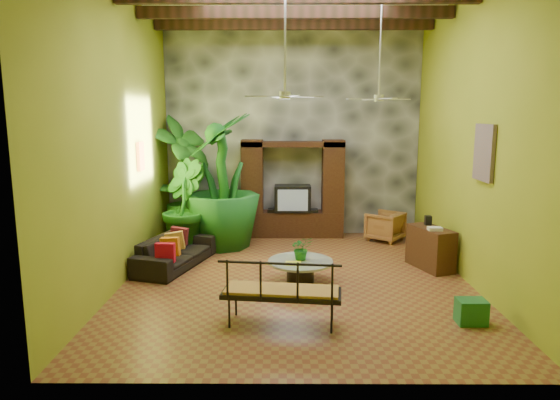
{
  "coord_description": "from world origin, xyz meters",
  "views": [
    {
      "loc": [
        -0.24,
        -8.53,
        2.93
      ],
      "look_at": [
        -0.28,
        0.2,
        1.39
      ],
      "focal_mm": 32.0,
      "sensor_mm": 36.0,
      "label": 1
    }
  ],
  "objects_px": {
    "ceiling_fan_front": "(285,82)",
    "ceiling_fan_back": "(379,87)",
    "tall_plant_b": "(182,206)",
    "tall_plant_a": "(184,178)",
    "wicker_armchair": "(385,226)",
    "side_console": "(431,248)",
    "entertainment_center": "(293,196)",
    "coffee_table": "(300,268)",
    "tall_plant_c": "(222,181)",
    "green_bin": "(471,312)",
    "sofa": "(175,251)",
    "iron_bench": "(282,290)"
  },
  "relations": [
    {
      "from": "side_console",
      "to": "ceiling_fan_back",
      "type": "bearing_deg",
      "value": 129.56
    },
    {
      "from": "ceiling_fan_back",
      "to": "tall_plant_c",
      "type": "bearing_deg",
      "value": 163.03
    },
    {
      "from": "sofa",
      "to": "tall_plant_c",
      "type": "relative_size",
      "value": 0.69
    },
    {
      "from": "tall_plant_c",
      "to": "side_console",
      "type": "relative_size",
      "value": 2.96
    },
    {
      "from": "green_bin",
      "to": "wicker_armchair",
      "type": "bearing_deg",
      "value": 93.47
    },
    {
      "from": "ceiling_fan_front",
      "to": "iron_bench",
      "type": "relative_size",
      "value": 1.09
    },
    {
      "from": "tall_plant_c",
      "to": "iron_bench",
      "type": "bearing_deg",
      "value": -72.54
    },
    {
      "from": "tall_plant_a",
      "to": "entertainment_center",
      "type": "bearing_deg",
      "value": 6.55
    },
    {
      "from": "sofa",
      "to": "tall_plant_b",
      "type": "distance_m",
      "value": 1.28
    },
    {
      "from": "wicker_armchair",
      "to": "tall_plant_b",
      "type": "height_order",
      "value": "tall_plant_b"
    },
    {
      "from": "sofa",
      "to": "tall_plant_a",
      "type": "relative_size",
      "value": 0.7
    },
    {
      "from": "tall_plant_c",
      "to": "tall_plant_b",
      "type": "bearing_deg",
      "value": -156.35
    },
    {
      "from": "wicker_armchair",
      "to": "coffee_table",
      "type": "relative_size",
      "value": 0.65
    },
    {
      "from": "entertainment_center",
      "to": "wicker_armchair",
      "type": "relative_size",
      "value": 3.25
    },
    {
      "from": "entertainment_center",
      "to": "tall_plant_a",
      "type": "distance_m",
      "value": 2.58
    },
    {
      "from": "entertainment_center",
      "to": "sofa",
      "type": "bearing_deg",
      "value": -133.69
    },
    {
      "from": "tall_plant_a",
      "to": "green_bin",
      "type": "relative_size",
      "value": 7.22
    },
    {
      "from": "side_console",
      "to": "green_bin",
      "type": "xyz_separation_m",
      "value": [
        -0.16,
        -2.53,
        -0.22
      ]
    },
    {
      "from": "tall_plant_b",
      "to": "coffee_table",
      "type": "xyz_separation_m",
      "value": [
        2.44,
        -2.02,
        -0.73
      ]
    },
    {
      "from": "tall_plant_a",
      "to": "iron_bench",
      "type": "height_order",
      "value": "tall_plant_a"
    },
    {
      "from": "entertainment_center",
      "to": "tall_plant_b",
      "type": "relative_size",
      "value": 1.22
    },
    {
      "from": "ceiling_fan_front",
      "to": "tall_plant_b",
      "type": "height_order",
      "value": "ceiling_fan_front"
    },
    {
      "from": "tall_plant_b",
      "to": "side_console",
      "type": "distance_m",
      "value": 5.11
    },
    {
      "from": "entertainment_center",
      "to": "wicker_armchair",
      "type": "bearing_deg",
      "value": -10.85
    },
    {
      "from": "ceiling_fan_front",
      "to": "entertainment_center",
      "type": "bearing_deg",
      "value": 86.76
    },
    {
      "from": "iron_bench",
      "to": "side_console",
      "type": "xyz_separation_m",
      "value": [
        2.82,
        2.63,
        -0.14
      ]
    },
    {
      "from": "wicker_armchair",
      "to": "side_console",
      "type": "relative_size",
      "value": 0.75
    },
    {
      "from": "ceiling_fan_back",
      "to": "tall_plant_b",
      "type": "bearing_deg",
      "value": 171.23
    },
    {
      "from": "entertainment_center",
      "to": "coffee_table",
      "type": "relative_size",
      "value": 2.12
    },
    {
      "from": "wicker_armchair",
      "to": "tall_plant_a",
      "type": "distance_m",
      "value": 4.78
    },
    {
      "from": "tall_plant_a",
      "to": "wicker_armchair",
      "type": "bearing_deg",
      "value": -1.48
    },
    {
      "from": "tall_plant_a",
      "to": "green_bin",
      "type": "height_order",
      "value": "tall_plant_a"
    },
    {
      "from": "tall_plant_c",
      "to": "green_bin",
      "type": "distance_m",
      "value": 5.82
    },
    {
      "from": "tall_plant_c",
      "to": "entertainment_center",
      "type": "bearing_deg",
      "value": 32.0
    },
    {
      "from": "wicker_armchair",
      "to": "tall_plant_a",
      "type": "xyz_separation_m",
      "value": [
        -4.65,
        0.12,
        1.1
      ]
    },
    {
      "from": "side_console",
      "to": "tall_plant_c",
      "type": "bearing_deg",
      "value": 139.56
    },
    {
      "from": "side_console",
      "to": "tall_plant_b",
      "type": "bearing_deg",
      "value": 146.48
    },
    {
      "from": "ceiling_fan_back",
      "to": "wicker_armchair",
      "type": "relative_size",
      "value": 2.52
    },
    {
      "from": "ceiling_fan_front",
      "to": "ceiling_fan_back",
      "type": "relative_size",
      "value": 1.0
    },
    {
      "from": "entertainment_center",
      "to": "ceiling_fan_back",
      "type": "bearing_deg",
      "value": -50.43
    },
    {
      "from": "sofa",
      "to": "side_console",
      "type": "xyz_separation_m",
      "value": [
        4.87,
        -0.1,
        0.1
      ]
    },
    {
      "from": "entertainment_center",
      "to": "ceiling_fan_front",
      "type": "distance_m",
      "value": 4.3
    },
    {
      "from": "entertainment_center",
      "to": "coffee_table",
      "type": "height_order",
      "value": "entertainment_center"
    },
    {
      "from": "tall_plant_b",
      "to": "tall_plant_c",
      "type": "distance_m",
      "value": 1.0
    },
    {
      "from": "entertainment_center",
      "to": "coffee_table",
      "type": "bearing_deg",
      "value": -88.72
    },
    {
      "from": "ceiling_fan_back",
      "to": "iron_bench",
      "type": "height_order",
      "value": "ceiling_fan_back"
    },
    {
      "from": "tall_plant_b",
      "to": "tall_plant_a",
      "type": "bearing_deg",
      "value": 98.5
    },
    {
      "from": "ceiling_fan_front",
      "to": "sofa",
      "type": "relative_size",
      "value": 0.92
    },
    {
      "from": "sofa",
      "to": "green_bin",
      "type": "distance_m",
      "value": 5.4
    },
    {
      "from": "ceiling_fan_front",
      "to": "tall_plant_a",
      "type": "bearing_deg",
      "value": 125.51
    }
  ]
}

